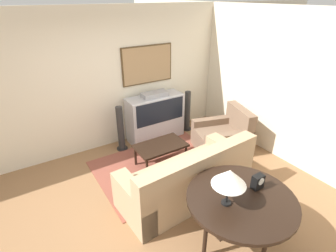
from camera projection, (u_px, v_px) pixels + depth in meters
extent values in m
plane|color=#8E6642|center=(161.00, 203.00, 3.99)|extent=(12.00, 12.00, 0.00)
cube|color=beige|center=(103.00, 82.00, 4.99)|extent=(12.00, 0.06, 2.70)
cube|color=#4C381E|center=(147.00, 65.00, 5.31)|extent=(1.12, 0.03, 0.77)
cube|color=#A37F56|center=(148.00, 65.00, 5.30)|extent=(1.07, 0.01, 0.72)
cube|color=beige|center=(287.00, 89.00, 4.63)|extent=(0.06, 12.00, 2.70)
cube|color=brown|center=(161.00, 166.00, 4.83)|extent=(2.29, 1.74, 0.01)
cube|color=#B7B7BC|center=(156.00, 129.00, 5.71)|extent=(1.20, 0.45, 0.44)
cube|color=#B7B7BC|center=(155.00, 108.00, 5.49)|extent=(1.20, 0.45, 0.53)
cube|color=black|center=(161.00, 112.00, 5.32)|extent=(1.08, 0.01, 0.47)
cube|color=#9E9EA3|center=(155.00, 94.00, 5.35)|extent=(0.54, 0.25, 0.09)
cube|color=tan|center=(185.00, 183.00, 4.08)|extent=(2.12, 0.98, 0.45)
cube|color=tan|center=(201.00, 168.00, 3.64)|extent=(2.08, 0.35, 0.47)
cube|color=tan|center=(227.00, 159.00, 4.52)|extent=(0.29, 0.86, 0.61)
cube|color=tan|center=(133.00, 203.00, 3.57)|extent=(0.29, 0.86, 0.61)
cube|color=#7C664D|center=(217.00, 157.00, 4.01)|extent=(0.37, 0.14, 0.34)
cube|color=#7C664D|center=(168.00, 180.00, 3.52)|extent=(0.37, 0.14, 0.34)
cube|color=brown|center=(220.00, 141.00, 5.26)|extent=(1.16, 1.09, 0.42)
cube|color=brown|center=(240.00, 119.00, 5.16)|extent=(0.42, 0.87, 0.45)
cube|color=brown|center=(213.00, 130.00, 5.53)|extent=(0.96, 0.43, 0.56)
cube|color=brown|center=(229.00, 146.00, 4.94)|extent=(0.96, 0.43, 0.56)
cube|color=black|center=(161.00, 146.00, 4.72)|extent=(0.91, 0.55, 0.04)
cylinder|color=black|center=(147.00, 169.00, 4.46)|extent=(0.04, 0.04, 0.38)
cylinder|color=black|center=(186.00, 155.00, 4.84)|extent=(0.04, 0.04, 0.38)
cylinder|color=black|center=(135.00, 156.00, 4.80)|extent=(0.04, 0.04, 0.38)
cylinder|color=black|center=(172.00, 144.00, 5.18)|extent=(0.04, 0.04, 0.38)
cylinder|color=black|center=(241.00, 199.00, 3.02)|extent=(1.27, 1.27, 0.04)
cube|color=black|center=(240.00, 203.00, 3.05)|extent=(1.08, 0.51, 0.08)
cylinder|color=black|center=(205.00, 235.00, 3.03)|extent=(0.05, 0.05, 0.72)
cylinder|color=black|center=(258.00, 206.00, 3.45)|extent=(0.05, 0.05, 0.72)
cylinder|color=black|center=(265.00, 248.00, 2.88)|extent=(0.05, 0.05, 0.72)
cylinder|color=black|center=(226.00, 203.00, 2.92)|extent=(0.11, 0.11, 0.02)
cylinder|color=black|center=(228.00, 188.00, 2.82)|extent=(0.02, 0.02, 0.39)
cone|color=white|center=(229.00, 177.00, 2.76)|extent=(0.38, 0.38, 0.18)
cube|color=black|center=(258.00, 182.00, 3.12)|extent=(0.14, 0.09, 0.18)
cylinder|color=white|center=(261.00, 182.00, 3.07)|extent=(0.09, 0.01, 0.09)
cylinder|color=black|center=(122.00, 148.00, 5.39)|extent=(0.22, 0.22, 0.02)
cylinder|color=#2D2D2D|center=(120.00, 129.00, 5.18)|extent=(0.13, 0.13, 0.93)
cylinder|color=black|center=(187.00, 129.00, 6.16)|extent=(0.22, 0.22, 0.02)
cylinder|color=#2D2D2D|center=(187.00, 111.00, 5.96)|extent=(0.13, 0.13, 0.93)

